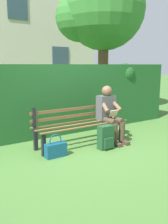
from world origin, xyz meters
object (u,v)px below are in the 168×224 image
Objects in this scene: park_bench at (79,124)px; person_seated at (109,112)px; backpack at (106,138)px; handbag at (56,149)px; tree at (100,11)px.

park_bench is 1.70× the size of person_seated.
backpack is 1.11× the size of handbag.
handbag is (1.00, -0.15, -0.09)m from backpack.
handbag is (1.40, 0.23, -0.48)m from person_seated.
backpack is 1.02m from handbag.
handbag is at bearing -8.59° from backpack.
park_bench reaches higher than handbag.
park_bench is at bearing -151.52° from handbag.
park_bench is 0.41× the size of tree.
park_bench is at bearing 47.67° from tree.
tree is at bearing -123.28° from person_seated.
backpack is at bearing 55.15° from tree.
park_bench is at bearing -15.13° from person_seated.
tree reaches higher than person_seated.
person_seated is (-0.64, 0.17, 0.20)m from park_bench.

